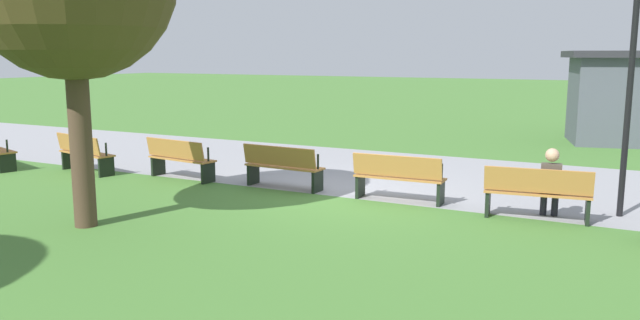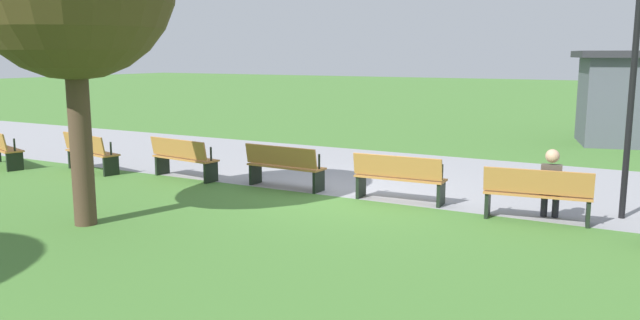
% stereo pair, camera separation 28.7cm
% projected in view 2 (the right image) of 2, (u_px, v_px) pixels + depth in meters
% --- Properties ---
extents(ground_plane, '(120.00, 120.00, 0.00)m').
position_uv_depth(ground_plane, '(341.00, 194.00, 12.23)').
color(ground_plane, '#477A33').
extents(path_paving, '(36.78, 5.67, 0.01)m').
position_uv_depth(path_paving, '(392.00, 172.00, 14.47)').
color(path_paving, '#939399').
rests_on(path_paving, ground).
extents(bench_1, '(1.74, 0.93, 0.89)m').
position_uv_depth(bench_1, '(0.00, 148.00, 15.09)').
color(bench_1, '#B27538').
rests_on(bench_1, ground).
extents(bench_2, '(1.74, 0.81, 0.89)m').
position_uv_depth(bench_2, '(90.00, 152.00, 14.47)').
color(bench_2, '#B27538').
rests_on(bench_2, ground).
extents(bench_3, '(1.72, 0.68, 0.89)m').
position_uv_depth(bench_3, '(183.00, 158.00, 13.66)').
color(bench_3, '#B27538').
rests_on(bench_3, ground).
extents(bench_4, '(1.70, 0.54, 0.89)m').
position_uv_depth(bench_4, '(284.00, 166.00, 12.66)').
color(bench_4, '#B27538').
rests_on(bench_4, ground).
extents(bench_5, '(1.70, 0.54, 0.89)m').
position_uv_depth(bench_5, '(399.00, 177.00, 11.48)').
color(bench_5, '#B27538').
rests_on(bench_5, ground).
extents(bench_6, '(1.72, 0.68, 0.89)m').
position_uv_depth(bench_6, '(537.00, 194.00, 10.13)').
color(bench_6, '#B27538').
rests_on(bench_6, ground).
extents(person_seated, '(0.37, 0.55, 1.20)m').
position_uv_depth(person_seated, '(551.00, 183.00, 10.16)').
color(person_seated, '#4C4238').
rests_on(person_seated, ground).
extents(lamp_post, '(0.32, 0.32, 4.00)m').
position_uv_depth(lamp_post, '(635.00, 49.00, 9.97)').
color(lamp_post, black).
rests_on(lamp_post, ground).
extents(kiosk, '(3.58, 3.49, 2.80)m').
position_uv_depth(kiosk, '(627.00, 97.00, 18.78)').
color(kiosk, '#4C515B').
rests_on(kiosk, ground).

